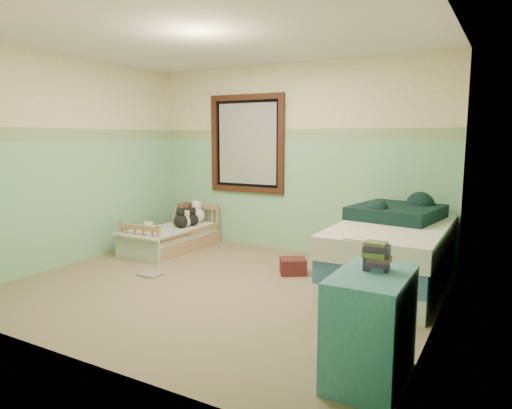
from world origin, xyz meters
The scene contains 31 objects.
floor centered at (0.00, 0.00, -0.01)m, with size 4.20×3.60×0.02m, color #75624A.
ceiling centered at (0.00, 0.00, 2.51)m, with size 4.20×3.60×0.02m, color silver.
wall_back centered at (0.00, 1.80, 1.25)m, with size 4.20×0.04×2.50m, color beige.
wall_front centered at (0.00, -1.80, 1.25)m, with size 4.20×0.04×2.50m, color beige.
wall_left centered at (-2.10, 0.00, 1.25)m, with size 0.04×3.60×2.50m, color beige.
wall_right centered at (2.10, 0.00, 1.25)m, with size 0.04×3.60×2.50m, color beige.
wainscot_mint centered at (0.00, 1.79, 0.75)m, with size 4.20×0.01×1.50m, color #82BF94.
border_strip centered at (0.00, 1.79, 1.57)m, with size 4.20×0.01×0.15m, color #417340.
window_frame centered at (-0.70, 1.76, 1.45)m, with size 1.16×0.06×1.36m, color #39160D.
window_blinds centered at (-0.70, 1.77, 1.45)m, with size 0.92×0.01×1.12m, color #B7B7B2.
toddler_bed_frame centered at (-1.48, 1.05, 0.09)m, with size 0.68×1.36×0.17m, color #B67344.
toddler_mattress centered at (-1.48, 1.05, 0.23)m, with size 0.62×1.30×0.12m, color silver.
patchwork_quilt centered at (-1.48, 0.63, 0.31)m, with size 0.74×0.68×0.03m, color #859FC8.
plush_bed_brown centered at (-1.63, 1.55, 0.39)m, with size 0.19×0.19×0.19m, color brown.
plush_bed_white centered at (-1.43, 1.55, 0.41)m, with size 0.22×0.22×0.22m, color white.
plush_bed_tan centered at (-1.58, 1.33, 0.39)m, with size 0.19×0.19×0.19m, color #C4B285.
plush_bed_dark centered at (-1.35, 1.33, 0.38)m, with size 0.18×0.18×0.18m, color black.
plush_floor_cream centered at (-1.84, 0.97, 0.13)m, with size 0.25×0.25×0.25m, color silver.
plush_floor_tan centered at (-1.61, 0.65, 0.11)m, with size 0.22×0.22×0.22m, color #C4B285.
twin_bed_frame centered at (1.55, 0.96, 0.11)m, with size 1.00×2.00×0.22m, color silver.
twin_boxspring centered at (1.55, 0.96, 0.33)m, with size 1.00×2.00×0.22m, color navy.
twin_mattress centered at (1.55, 0.96, 0.55)m, with size 1.04×2.04×0.22m, color silver.
teal_blanket centered at (1.50, 1.26, 0.73)m, with size 0.85×0.90×0.14m, color black.
dresser centered at (1.87, -1.06, 0.35)m, with size 0.44×0.70×0.70m, color teal.
book_stack centered at (1.87, -0.97, 0.78)m, with size 0.16×0.12×0.16m, color #4B2C31.
red_pillow centered at (0.47, 0.80, 0.09)m, with size 0.29×0.25×0.18m, color maroon.
floor_book centered at (-0.90, -0.05, 0.01)m, with size 0.25×0.19×0.02m, color gold.
extra_plush_0 centered at (-1.39, 1.26, 0.37)m, with size 0.15×0.15×0.15m, color silver.
extra_plush_1 centered at (-1.38, 1.12, 0.39)m, with size 0.19×0.19×0.19m, color black.
extra_plush_2 centered at (-1.62, 1.58, 0.39)m, with size 0.20×0.20×0.20m, color brown.
extra_plush_3 centered at (-1.53, 1.32, 0.40)m, with size 0.21×0.21×0.21m, color brown.
Camera 1 is at (2.60, -3.83, 1.55)m, focal length 32.32 mm.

